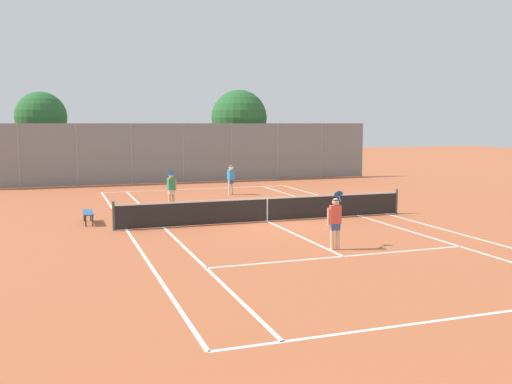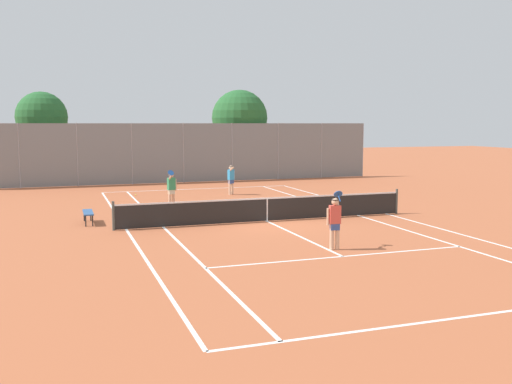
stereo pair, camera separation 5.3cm
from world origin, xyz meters
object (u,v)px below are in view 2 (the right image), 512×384
(player_far_left, at_px, (171,188))
(tennis_net, at_px, (267,209))
(tree_behind_left, at_px, (40,119))
(player_far_right, at_px, (231,178))
(loose_tennis_ball_0, at_px, (327,201))
(player_near_side, at_px, (335,220))
(loose_tennis_ball_1, at_px, (136,195))
(loose_tennis_ball_2, at_px, (158,223))
(courtside_bench, at_px, (88,213))
(tree_behind_right, at_px, (240,119))

(player_far_left, bearing_deg, tennis_net, -59.89)
(tree_behind_left, bearing_deg, player_far_right, -46.60)
(tennis_net, xyz_separation_m, tree_behind_left, (-8.79, 19.04, 3.65))
(loose_tennis_ball_0, bearing_deg, player_near_side, -115.06)
(tennis_net, distance_m, tree_behind_left, 21.29)
(loose_tennis_ball_1, distance_m, loose_tennis_ball_2, 9.16)
(tennis_net, xyz_separation_m, loose_tennis_ball_2, (-4.20, 0.77, -0.48))
(tennis_net, bearing_deg, courtside_bench, 165.05)
(loose_tennis_ball_0, relative_size, tree_behind_right, 0.01)
(loose_tennis_ball_2, xyz_separation_m, tree_behind_left, (-4.59, 18.27, 4.13))
(player_near_side, bearing_deg, courtside_bench, 133.57)
(player_near_side, distance_m, loose_tennis_ball_1, 15.97)
(player_near_side, relative_size, player_far_left, 1.00)
(player_far_left, bearing_deg, tree_behind_left, 112.77)
(player_far_right, bearing_deg, loose_tennis_ball_2, -124.01)
(player_far_right, height_order, loose_tennis_ball_1, player_far_right)
(player_far_left, distance_m, loose_tennis_ball_1, 5.15)
(tennis_net, relative_size, player_far_left, 6.76)
(loose_tennis_ball_0, height_order, courtside_bench, courtside_bench)
(player_far_right, bearing_deg, tree_behind_right, 69.62)
(player_far_left, bearing_deg, player_far_right, 42.61)
(player_far_right, xyz_separation_m, loose_tennis_ball_0, (3.71, -4.23, -0.88))
(player_far_left, distance_m, loose_tennis_ball_2, 4.48)
(loose_tennis_ball_0, height_order, tree_behind_right, tree_behind_right)
(tennis_net, bearing_deg, loose_tennis_ball_0, 42.37)
(courtside_bench, distance_m, tree_behind_left, 17.76)
(loose_tennis_ball_1, xyz_separation_m, tree_behind_right, (8.50, 8.15, 4.14))
(tree_behind_left, height_order, tree_behind_right, tree_behind_right)
(player_far_left, height_order, courtside_bench, player_far_left)
(player_near_side, height_order, loose_tennis_ball_0, player_near_side)
(loose_tennis_ball_1, relative_size, loose_tennis_ball_2, 1.00)
(loose_tennis_ball_2, bearing_deg, tree_behind_left, 104.10)
(courtside_bench, bearing_deg, tree_behind_right, 55.10)
(loose_tennis_ball_2, xyz_separation_m, courtside_bench, (-2.55, 1.03, 0.38))
(player_near_side, xyz_separation_m, loose_tennis_ball_1, (-4.08, 15.41, -0.89))
(tree_behind_left, bearing_deg, player_far_left, -67.23)
(player_far_left, xyz_separation_m, loose_tennis_ball_2, (-1.32, -4.19, -0.89))
(tennis_net, distance_m, player_far_right, 8.68)
(player_near_side, xyz_separation_m, courtside_bench, (-6.93, 7.29, -0.52))
(player_far_right, xyz_separation_m, loose_tennis_ball_2, (-5.28, -7.83, -0.88))
(tennis_net, bearing_deg, tree_behind_left, 114.77)
(tree_behind_left, bearing_deg, loose_tennis_ball_1, -61.78)
(player_near_side, distance_m, player_far_right, 14.12)
(player_far_left, distance_m, tree_behind_right, 15.44)
(player_far_right, bearing_deg, tree_behind_left, 133.40)
(tennis_net, relative_size, tree_behind_left, 2.02)
(loose_tennis_ball_1, relative_size, tree_behind_right, 0.01)
(player_far_left, xyz_separation_m, loose_tennis_ball_1, (-1.02, 4.97, -0.89))
(player_near_side, distance_m, player_far_left, 10.88)
(player_far_right, distance_m, loose_tennis_ball_2, 9.49)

